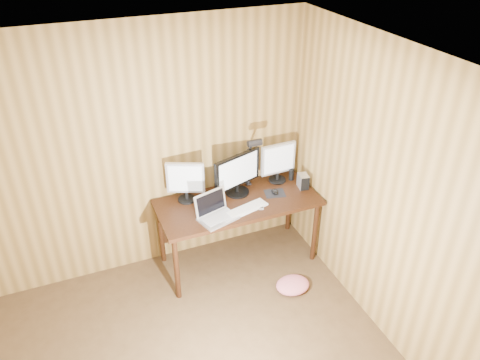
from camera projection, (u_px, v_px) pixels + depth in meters
room_shell at (196, 305)px, 2.78m from camera, size 4.00×4.00×4.00m
desk at (235, 207)px, 4.75m from camera, size 1.60×0.70×0.75m
monitor_center at (237, 174)px, 4.64m from camera, size 0.54×0.24×0.43m
monitor_left at (186, 181)px, 4.52m from camera, size 0.35×0.18×0.42m
monitor_right at (278, 161)px, 4.84m from camera, size 0.38×0.18×0.43m
laptop at (215, 212)px, 4.36m from camera, size 0.40×0.35×0.24m
keyboard at (246, 209)px, 4.49m from camera, size 0.46×0.24×0.02m
mousepad at (275, 193)px, 4.74m from camera, size 0.23×0.20×0.00m
mouse at (275, 192)px, 4.73m from camera, size 0.07×0.11×0.04m
hard_drive at (303, 181)px, 4.81m from camera, size 0.11×0.15×0.15m
phone at (261, 207)px, 4.53m from camera, size 0.07×0.10×0.01m
speaker at (291, 174)px, 4.95m from camera, size 0.05×0.05×0.12m
desk_lamp at (252, 155)px, 4.64m from camera, size 0.14×0.20×0.62m
fabric_pile at (293, 285)px, 4.60m from camera, size 0.41×0.37×0.11m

